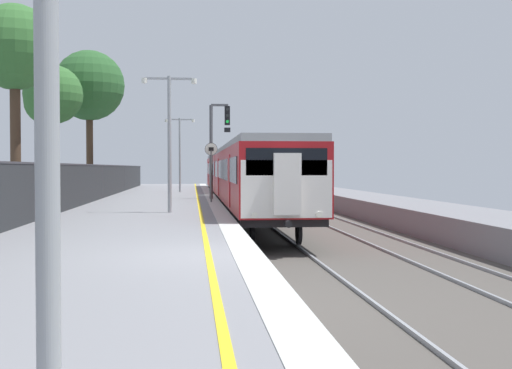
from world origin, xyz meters
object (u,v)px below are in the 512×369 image
Objects in this scene: signal_gantry at (216,140)px; background_tree_back at (91,88)px; platform_lamp_mid at (169,131)px; platform_lamp_far at (180,148)px; background_tree_left at (16,51)px; speed_limit_sign at (211,165)px; background_tree_right at (51,98)px; commuter_train_at_platform at (238,174)px.

background_tree_back is at bearing 136.54° from signal_gantry.
signal_gantry is 10.96m from background_tree_back.
platform_lamp_mid is 0.56× the size of background_tree_back.
background_tree_back reaches higher than platform_lamp_far.
background_tree_back is (-5.44, 17.59, 3.64)m from platform_lamp_mid.
background_tree_left is at bearing -109.26° from platform_lamp_far.
platform_lamp_mid is 18.77m from background_tree_back.
background_tree_left is 0.91× the size of background_tree_back.
speed_limit_sign is at bearing 27.99° from background_tree_left.
background_tree_left is 1.11× the size of background_tree_right.
background_tree_left is at bearing 155.28° from platform_lamp_mid.
commuter_train_at_platform is 16.36m from background_tree_left.
signal_gantry is 9.85m from background_tree_right.
background_tree_left is at bearing -85.57° from background_tree_right.
background_tree_right is (-10.55, -1.59, 4.28)m from commuter_train_at_platform.
platform_lamp_far is at bearing 45.38° from background_tree_right.
signal_gantry is 3.68m from speed_limit_sign.
background_tree_right is (-9.08, 2.96, 2.42)m from signal_gantry.
signal_gantry reaches higher than platform_lamp_mid.
commuter_train_at_platform is 5.05× the size of background_tree_left.
background_tree_back is at bearing 69.83° from background_tree_right.
speed_limit_sign is 0.57× the size of platform_lamp_far.
background_tree_left is (-6.16, -17.64, 3.29)m from platform_lamp_far.
commuter_train_at_platform is 14.55× the size of speed_limit_sign.
background_tree_back is (-9.01, 2.59, 5.36)m from commuter_train_at_platform.
background_tree_left is (-6.16, 2.84, 3.29)m from platform_lamp_mid.
background_tree_left reaches higher than platform_lamp_mid.
platform_lamp_mid reaches higher than platform_lamp_far.
background_tree_right reaches higher than platform_lamp_far.
platform_lamp_mid is at bearing -103.38° from commuter_train_at_platform.
commuter_train_at_platform is 4.61× the size of background_tree_back.
background_tree_left reaches higher than background_tree_right.
background_tree_left is (-7.89, -4.19, 4.48)m from speed_limit_sign.
speed_limit_sign is 9.99m from background_tree_left.
platform_lamp_mid is at bearing -72.80° from background_tree_back.
signal_gantry is at bearing 83.78° from speed_limit_sign.
platform_lamp_far is (-2.10, 10.04, -0.13)m from signal_gantry.
platform_lamp_far is at bearing 90.00° from platform_lamp_mid.
background_tree_left reaches higher than platform_lamp_far.
background_tree_left is at bearing -128.67° from commuter_train_at_platform.
commuter_train_at_platform is 8.23× the size of platform_lamp_far.
speed_limit_sign is 7.34m from platform_lamp_mid.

